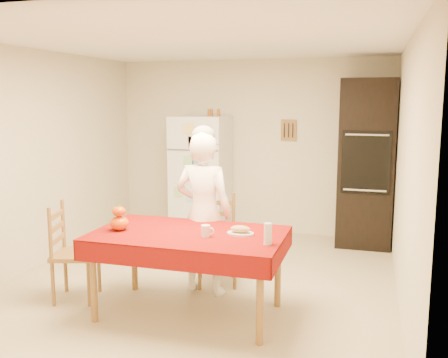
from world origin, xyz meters
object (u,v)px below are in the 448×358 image
at_px(coffee_mug, 206,231).
at_px(pumpkin_lower, 119,223).
at_px(dining_table, 189,240).
at_px(chair_left, 69,249).
at_px(wine_glass, 268,234).
at_px(refrigerator, 201,175).
at_px(oven_cabinet, 366,164).
at_px(seated_woman, 204,214).
at_px(bread_plate, 240,233).
at_px(chair_far, 217,236).

relative_size(coffee_mug, pumpkin_lower, 0.58).
relative_size(dining_table, chair_left, 1.79).
xyz_separation_m(pumpkin_lower, wine_glass, (1.38, -0.06, 0.02)).
bearing_deg(dining_table, pumpkin_lower, -171.06).
xyz_separation_m(refrigerator, oven_cabinet, (2.28, 0.05, 0.25)).
relative_size(seated_woman, bread_plate, 6.78).
relative_size(seated_woman, wine_glass, 9.24).
relative_size(seated_woman, coffee_mug, 16.27).
bearing_deg(wine_glass, chair_far, 126.65).
relative_size(dining_table, pumpkin_lower, 9.91).
bearing_deg(refrigerator, bread_plate, -64.11).
bearing_deg(dining_table, bread_plate, 8.32).
bearing_deg(refrigerator, chair_left, -99.03).
xyz_separation_m(chair_far, wine_glass, (0.75, -1.01, 0.34)).
xyz_separation_m(chair_left, coffee_mug, (1.42, -0.08, 0.30)).
distance_m(dining_table, coffee_mug, 0.24).
xyz_separation_m(pumpkin_lower, bread_plate, (1.09, 0.17, -0.06)).
relative_size(chair_far, bread_plate, 3.96).
distance_m(chair_left, coffee_mug, 1.46).
distance_m(pumpkin_lower, bread_plate, 1.10).
relative_size(chair_far, pumpkin_lower, 5.54).
distance_m(chair_far, coffee_mug, 1.00).
bearing_deg(coffee_mug, chair_left, 176.92).
bearing_deg(bread_plate, pumpkin_lower, -171.32).
height_order(wine_glass, bread_plate, wine_glass).
height_order(oven_cabinet, seated_woman, oven_cabinet).
bearing_deg(wine_glass, coffee_mug, 172.25).
xyz_separation_m(refrigerator, chair_left, (-0.43, -2.68, -0.34)).
distance_m(refrigerator, chair_far, 2.03).
bearing_deg(chair_far, wine_glass, -71.22).
xyz_separation_m(refrigerator, pumpkin_lower, (0.18, -2.78, -0.02)).
xyz_separation_m(seated_woman, pumpkin_lower, (-0.59, -0.63, 0.01)).
bearing_deg(dining_table, oven_cabinet, 61.65).
height_order(refrigerator, seated_woman, refrigerator).
bearing_deg(chair_far, coffee_mug, -96.46).
bearing_deg(oven_cabinet, seated_woman, -124.52).
xyz_separation_m(dining_table, coffee_mug, (0.19, -0.08, 0.12)).
bearing_deg(chair_left, chair_far, -70.80).
xyz_separation_m(chair_far, pumpkin_lower, (-0.63, -0.95, 0.32)).
height_order(chair_far, bread_plate, chair_far).
distance_m(refrigerator, pumpkin_lower, 2.78).
xyz_separation_m(chair_far, chair_left, (-1.23, -0.85, 0.00)).
distance_m(dining_table, wine_glass, 0.78).
distance_m(refrigerator, coffee_mug, 2.93).
distance_m(oven_cabinet, coffee_mug, 3.10).
bearing_deg(coffee_mug, refrigerator, 109.84).
bearing_deg(wine_glass, pumpkin_lower, 177.64).
xyz_separation_m(dining_table, chair_far, (-0.00, 0.85, -0.18)).
bearing_deg(bread_plate, chair_far, 120.44).
xyz_separation_m(seated_woman, coffee_mug, (0.22, -0.61, -0.00)).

